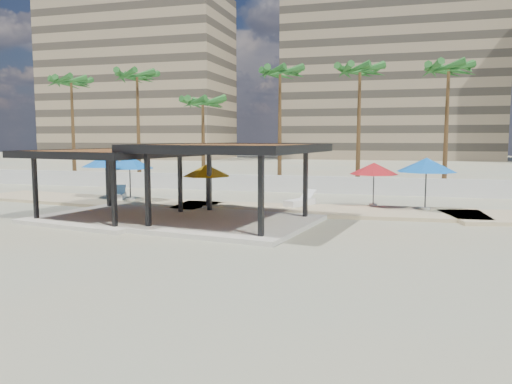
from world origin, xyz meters
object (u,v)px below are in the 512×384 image
(umbrella_a, at_px, (106,161))
(lounger_b, at_px, (300,202))
(pavilion_central, at_px, (231,177))
(umbrella_c, at_px, (374,169))
(pavilion_west, at_px, (111,178))
(lounger_a, at_px, (119,195))

(umbrella_a, xyz_separation_m, lounger_b, (12.33, -0.39, -2.07))
(pavilion_central, bearing_deg, umbrella_a, 156.76)
(lounger_b, bearing_deg, umbrella_a, 114.21)
(pavilion_central, distance_m, umbrella_c, 9.12)
(pavilion_west, relative_size, umbrella_a, 2.49)
(umbrella_a, bearing_deg, lounger_b, -1.79)
(pavilion_west, height_order, umbrella_a, pavilion_west)
(pavilion_west, xyz_separation_m, umbrella_c, (11.98, 6.79, 0.24))
(umbrella_c, height_order, lounger_a, umbrella_c)
(pavilion_west, bearing_deg, umbrella_a, 135.02)
(pavilion_west, height_order, umbrella_c, pavilion_west)
(lounger_a, distance_m, lounger_b, 11.32)
(umbrella_c, xyz_separation_m, lounger_b, (-3.87, -0.96, -1.83))
(pavilion_central, xyz_separation_m, umbrella_a, (-10.38, 6.44, 0.29))
(pavilion_west, bearing_deg, umbrella_c, 40.40)
(umbrella_a, relative_size, umbrella_c, 1.15)
(umbrella_a, height_order, lounger_b, umbrella_a)
(pavilion_west, height_order, lounger_a, pavilion_west)
(pavilion_central, bearing_deg, pavilion_west, -173.51)
(umbrella_c, xyz_separation_m, lounger_a, (-15.19, -0.81, -1.85))
(pavilion_west, bearing_deg, pavilion_central, 8.77)
(pavilion_central, bearing_deg, umbrella_c, 58.90)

